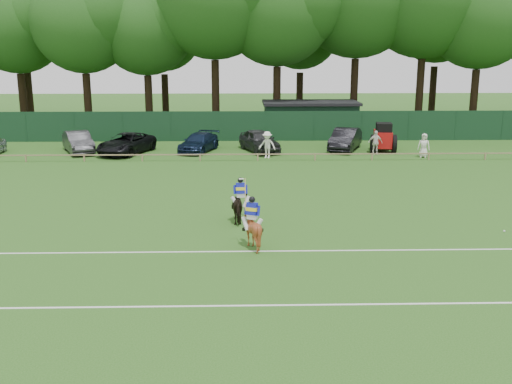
{
  "coord_description": "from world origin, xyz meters",
  "views": [
    {
      "loc": [
        -0.16,
        -22.98,
        7.72
      ],
      "look_at": [
        0.5,
        3.0,
        1.4
      ],
      "focal_mm": 42.0,
      "sensor_mm": 36.0,
      "label": 1
    }
  ],
  "objects_px": {
    "hatch_grey": "(259,141)",
    "spectator_right": "(424,145)",
    "spectator_left": "(267,145)",
    "tractor": "(383,138)",
    "sedan_navy": "(199,142)",
    "utility_shed": "(310,118)",
    "estate_black": "(345,139)",
    "suv_black": "(126,144)",
    "spectator_mid": "(375,143)",
    "horse_dark": "(241,206)",
    "sedan_grey": "(78,142)",
    "horse_chestnut": "(252,229)",
    "polo_ball": "(504,231)"
  },
  "relations": [
    {
      "from": "estate_black",
      "to": "tractor",
      "type": "distance_m",
      "value": 2.85
    },
    {
      "from": "suv_black",
      "to": "tractor",
      "type": "distance_m",
      "value": 19.16
    },
    {
      "from": "estate_black",
      "to": "spectator_right",
      "type": "xyz_separation_m",
      "value": [
        5.08,
        -3.27,
        0.03
      ]
    },
    {
      "from": "spectator_left",
      "to": "spectator_mid",
      "type": "xyz_separation_m",
      "value": [
        7.98,
        1.12,
        -0.06
      ]
    },
    {
      "from": "horse_dark",
      "to": "suv_black",
      "type": "relative_size",
      "value": 0.32
    },
    {
      "from": "spectator_left",
      "to": "tractor",
      "type": "distance_m",
      "value": 9.11
    },
    {
      "from": "spectator_mid",
      "to": "spectator_right",
      "type": "height_order",
      "value": "spectator_mid"
    },
    {
      "from": "sedan_grey",
      "to": "tractor",
      "type": "distance_m",
      "value": 22.86
    },
    {
      "from": "sedan_navy",
      "to": "utility_shed",
      "type": "relative_size",
      "value": 0.57
    },
    {
      "from": "horse_dark",
      "to": "horse_chestnut",
      "type": "relative_size",
      "value": 1.15
    },
    {
      "from": "estate_black",
      "to": "spectator_right",
      "type": "bearing_deg",
      "value": -11.85
    },
    {
      "from": "sedan_grey",
      "to": "utility_shed",
      "type": "bearing_deg",
      "value": -0.1
    },
    {
      "from": "horse_dark",
      "to": "hatch_grey",
      "type": "height_order",
      "value": "hatch_grey"
    },
    {
      "from": "horse_chestnut",
      "to": "polo_ball",
      "type": "bearing_deg",
      "value": -147.87
    },
    {
      "from": "horse_chestnut",
      "to": "estate_black",
      "type": "bearing_deg",
      "value": -85.37
    },
    {
      "from": "hatch_grey",
      "to": "estate_black",
      "type": "bearing_deg",
      "value": -15.92
    },
    {
      "from": "hatch_grey",
      "to": "tractor",
      "type": "xyz_separation_m",
      "value": [
        9.28,
        -0.5,
        0.22
      ]
    },
    {
      "from": "spectator_right",
      "to": "sedan_navy",
      "type": "bearing_deg",
      "value": -170.06
    },
    {
      "from": "hatch_grey",
      "to": "spectator_right",
      "type": "relative_size",
      "value": 2.81
    },
    {
      "from": "hatch_grey",
      "to": "estate_black",
      "type": "height_order",
      "value": "estate_black"
    },
    {
      "from": "horse_dark",
      "to": "hatch_grey",
      "type": "bearing_deg",
      "value": -99.8
    },
    {
      "from": "suv_black",
      "to": "spectator_right",
      "type": "bearing_deg",
      "value": 14.46
    },
    {
      "from": "horse_dark",
      "to": "sedan_grey",
      "type": "distance_m",
      "value": 22.19
    },
    {
      "from": "horse_dark",
      "to": "hatch_grey",
      "type": "distance_m",
      "value": 18.82
    },
    {
      "from": "hatch_grey",
      "to": "spectator_right",
      "type": "height_order",
      "value": "spectator_right"
    },
    {
      "from": "spectator_left",
      "to": "polo_ball",
      "type": "height_order",
      "value": "spectator_left"
    },
    {
      "from": "horse_chestnut",
      "to": "hatch_grey",
      "type": "bearing_deg",
      "value": -69.5
    },
    {
      "from": "estate_black",
      "to": "spectator_left",
      "type": "distance_m",
      "value": 6.93
    },
    {
      "from": "spectator_left",
      "to": "spectator_right",
      "type": "relative_size",
      "value": 1.1
    },
    {
      "from": "horse_dark",
      "to": "hatch_grey",
      "type": "relative_size",
      "value": 0.36
    },
    {
      "from": "suv_black",
      "to": "polo_ball",
      "type": "height_order",
      "value": "suv_black"
    },
    {
      "from": "spectator_right",
      "to": "polo_ball",
      "type": "bearing_deg",
      "value": -75.99
    },
    {
      "from": "estate_black",
      "to": "utility_shed",
      "type": "distance_m",
      "value": 7.96
    },
    {
      "from": "suv_black",
      "to": "sedan_navy",
      "type": "bearing_deg",
      "value": 28.5
    },
    {
      "from": "spectator_mid",
      "to": "tractor",
      "type": "xyz_separation_m",
      "value": [
        0.84,
        1.18,
        0.15
      ]
    },
    {
      "from": "sedan_navy",
      "to": "tractor",
      "type": "height_order",
      "value": "tractor"
    },
    {
      "from": "estate_black",
      "to": "hatch_grey",
      "type": "bearing_deg",
      "value": -155.38
    },
    {
      "from": "horse_chestnut",
      "to": "sedan_grey",
      "type": "bearing_deg",
      "value": -37.41
    },
    {
      "from": "horse_chestnut",
      "to": "spectator_right",
      "type": "height_order",
      "value": "spectator_right"
    },
    {
      "from": "estate_black",
      "to": "horse_chestnut",
      "type": "bearing_deg",
      "value": -87.48
    },
    {
      "from": "suv_black",
      "to": "spectator_right",
      "type": "xyz_separation_m",
      "value": [
        21.56,
        -2.04,
        0.1
      ]
    },
    {
      "from": "horse_chestnut",
      "to": "estate_black",
      "type": "relative_size",
      "value": 0.3
    },
    {
      "from": "spectator_left",
      "to": "tractor",
      "type": "relative_size",
      "value": 0.67
    },
    {
      "from": "hatch_grey",
      "to": "spectator_mid",
      "type": "bearing_deg",
      "value": -30.91
    },
    {
      "from": "horse_chestnut",
      "to": "utility_shed",
      "type": "distance_m",
      "value": 31.06
    },
    {
      "from": "horse_dark",
      "to": "hatch_grey",
      "type": "xyz_separation_m",
      "value": [
        1.43,
        18.77,
        0.1
      ]
    },
    {
      "from": "suv_black",
      "to": "sedan_grey",
      "type": "bearing_deg",
      "value": -169.45
    },
    {
      "from": "estate_black",
      "to": "utility_shed",
      "type": "xyz_separation_m",
      "value": [
        -1.84,
        7.71,
        0.71
      ]
    },
    {
      "from": "hatch_grey",
      "to": "utility_shed",
      "type": "xyz_separation_m",
      "value": [
        4.76,
        8.14,
        0.72
      ]
    },
    {
      "from": "horse_dark",
      "to": "estate_black",
      "type": "xyz_separation_m",
      "value": [
        8.03,
        19.2,
        0.1
      ]
    }
  ]
}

